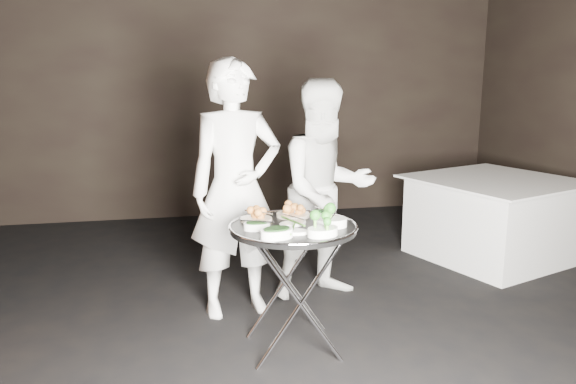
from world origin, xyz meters
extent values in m
cube|color=black|center=(0.00, 0.00, -0.03)|extent=(6.00, 7.00, 0.05)
cube|color=black|center=(0.00, 3.52, 1.50)|extent=(6.00, 0.05, 3.00)
cylinder|color=silver|center=(-0.15, -0.12, 0.37)|extent=(0.52, 0.02, 0.76)
cylinder|color=silver|center=(-0.15, -0.12, 0.37)|extent=(0.52, 0.02, 0.76)
cylinder|color=silver|center=(-0.15, 0.28, 0.37)|extent=(0.52, 0.02, 0.76)
cylinder|color=silver|center=(-0.15, 0.28, 0.37)|extent=(0.52, 0.02, 0.76)
cylinder|color=silver|center=(-0.37, 0.08, 0.73)|extent=(0.02, 0.44, 0.02)
cylinder|color=silver|center=(0.07, 0.08, 0.73)|extent=(0.02, 0.44, 0.02)
cylinder|color=black|center=(-0.15, 0.08, 0.76)|extent=(0.74, 0.74, 0.03)
torus|color=silver|center=(-0.15, 0.08, 0.78)|extent=(0.76, 0.76, 0.02)
cylinder|color=beige|center=(-0.34, 0.24, 0.79)|extent=(0.19, 0.19, 0.02)
cylinder|color=beige|center=(-0.10, 0.30, 0.79)|extent=(0.21, 0.21, 0.02)
cylinder|color=white|center=(0.07, 0.20, 0.80)|extent=(0.12, 0.12, 0.05)
cylinder|color=silver|center=(-0.33, 0.24, 0.83)|extent=(0.15, 0.14, 0.01)
cylinder|color=silver|center=(-0.10, 0.29, 0.83)|extent=(0.04, 0.20, 0.01)
cylinder|color=silver|center=(0.08, 0.21, 0.83)|extent=(0.09, 0.18, 0.01)
cylinder|color=silver|center=(-0.37, 0.03, 0.83)|extent=(0.18, 0.09, 0.01)
cylinder|color=silver|center=(0.07, 0.03, 0.83)|extent=(0.10, 0.18, 0.01)
cylinder|color=silver|center=(-0.15, 0.09, 0.83)|extent=(0.11, 0.18, 0.01)
imported|color=white|center=(-0.41, 0.72, 0.88)|extent=(0.71, 0.53, 1.76)
imported|color=white|center=(0.27, 0.88, 0.81)|extent=(0.88, 0.75, 1.62)
cube|color=white|center=(1.99, 1.43, 0.36)|extent=(1.14, 1.14, 0.71)
cube|color=white|center=(1.99, 1.43, 0.72)|extent=(1.28, 1.28, 0.02)
camera|label=1|loc=(-0.81, -3.01, 1.65)|focal=35.00mm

